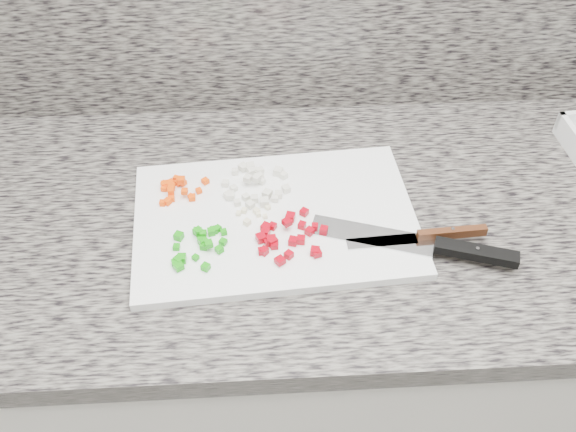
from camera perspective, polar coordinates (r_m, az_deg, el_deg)
name	(u,v)px	position (r m, az deg, el deg)	size (l,w,h in m)	color
cabinet	(329,358)	(1.46, 3.64, -12.46)	(3.92, 0.62, 0.86)	silver
countertop	(341,216)	(1.11, 4.70, -0.03)	(3.96, 0.64, 0.04)	slate
cutting_board	(275,220)	(1.06, -1.14, -0.32)	(0.46, 0.31, 0.02)	white
carrot_pile	(176,188)	(1.11, -9.91, 2.45)	(0.08, 0.07, 0.02)	#FC4805
onion_pile	(255,184)	(1.10, -2.91, 2.89)	(0.12, 0.11, 0.02)	silver
green_pepper_pile	(196,246)	(1.01, -8.14, -2.64)	(0.09, 0.10, 0.02)	#14950D
red_pepper_pile	(286,237)	(1.01, -0.20, -1.90)	(0.12, 0.12, 0.02)	#9F0210
garlic_pile	(254,213)	(1.06, -3.06, 0.29)	(0.06, 0.06, 0.01)	beige
chef_knife	(440,247)	(1.03, 13.34, -2.66)	(0.32, 0.13, 0.02)	silver
paring_knife	(434,235)	(1.04, 12.86, -1.66)	(0.23, 0.03, 0.02)	silver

